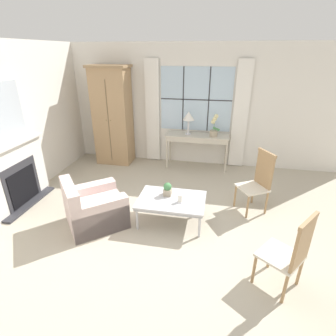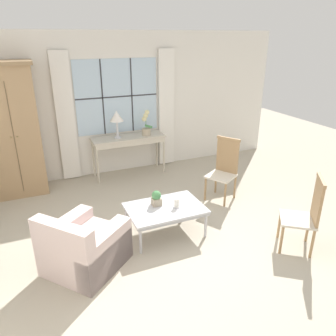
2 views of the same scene
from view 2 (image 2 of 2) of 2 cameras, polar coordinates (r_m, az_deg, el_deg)
name	(u,v)px [view 2 (image 2 of 2)]	position (r m, az deg, el deg)	size (l,w,h in m)	color
ground_plane	(181,245)	(4.68, 2.28, -13.21)	(14.00, 14.00, 0.00)	#B2A893
wall_back_windowed	(117,105)	(6.79, -8.79, 10.73)	(7.20, 0.14, 2.80)	silver
armoire	(14,131)	(6.29, -25.28, 5.88)	(0.92, 0.62, 2.33)	tan
console_table	(128,141)	(6.68, -6.90, 4.73)	(1.47, 0.48, 0.81)	beige
table_lamp	(117,117)	(6.48, -8.94, 8.73)	(0.27, 0.27, 0.54)	silver
potted_orchid	(146,126)	(6.67, -3.85, 7.39)	(0.22, 0.18, 0.51)	tan
armchair_upholstered	(84,248)	(4.26, -14.39, -13.39)	(1.18, 1.17, 0.80)	beige
side_chair_wooden	(224,166)	(5.77, 9.80, 0.34)	(0.60, 0.60, 1.09)	beige
accent_chair_wooden	(308,211)	(4.67, 23.14, -6.92)	(0.62, 0.62, 1.05)	beige
coffee_table	(165,210)	(4.73, -0.50, -7.27)	(1.08, 0.75, 0.42)	#BCBCC1
potted_plant_small	(156,198)	(4.72, -2.03, -5.23)	(0.13, 0.13, 0.22)	tan
pillar_candle	(177,203)	(4.68, 1.53, -6.18)	(0.09, 0.09, 0.15)	silver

